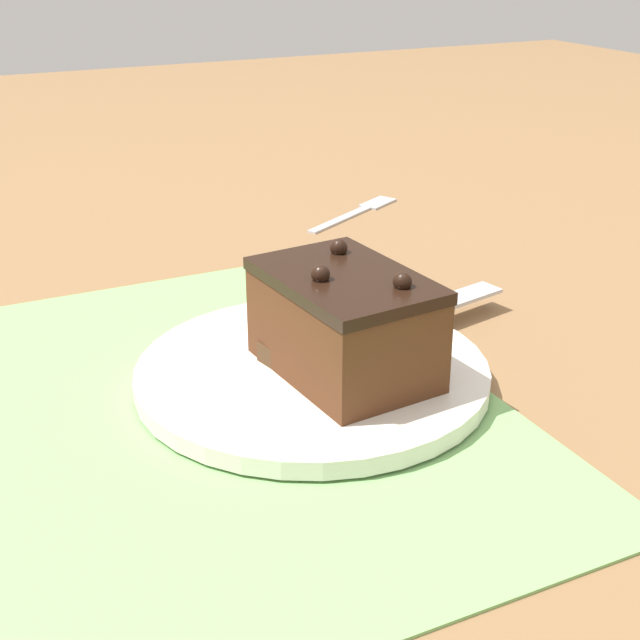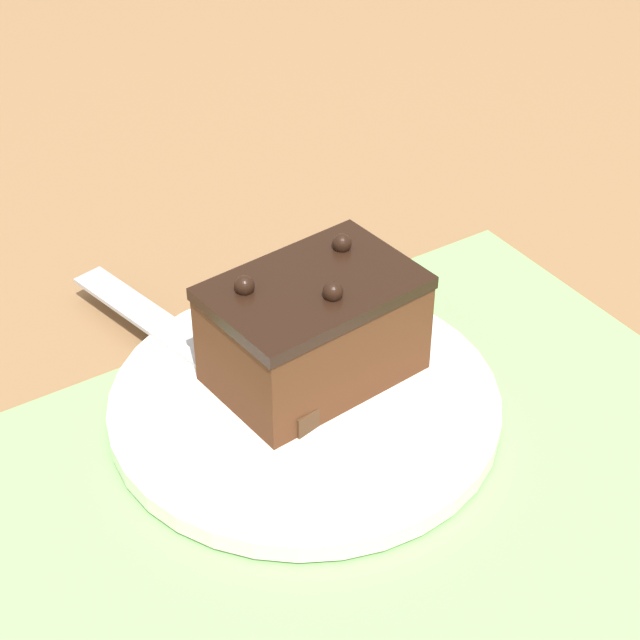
# 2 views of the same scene
# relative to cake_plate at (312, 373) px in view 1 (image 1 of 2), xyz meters

# --- Properties ---
(ground_plane) EXTENTS (3.00, 3.00, 0.00)m
(ground_plane) POSITION_rel_cake_plate_xyz_m (-0.00, -0.07, -0.01)
(ground_plane) COLOR olive
(placemat_woven) EXTENTS (0.46, 0.34, 0.00)m
(placemat_woven) POSITION_rel_cake_plate_xyz_m (-0.00, -0.07, -0.01)
(placemat_woven) COLOR #7AB266
(placemat_woven) RESTS_ON ground_plane
(cake_plate) EXTENTS (0.24, 0.24, 0.01)m
(cake_plate) POSITION_rel_cake_plate_xyz_m (0.00, 0.00, 0.00)
(cake_plate) COLOR white
(cake_plate) RESTS_ON placemat_woven
(chocolate_cake) EXTENTS (0.13, 0.09, 0.08)m
(chocolate_cake) POSITION_rel_cake_plate_xyz_m (0.02, 0.02, 0.04)
(chocolate_cake) COLOR #512D19
(chocolate_cake) RESTS_ON cake_plate
(serving_knife) EXTENTS (0.07, 0.22, 0.01)m
(serving_knife) POSITION_rel_cake_plate_xyz_m (-0.03, 0.04, 0.01)
(serving_knife) COLOR #472D19
(serving_knife) RESTS_ON cake_plate
(dessert_fork) EXTENTS (0.09, 0.14, 0.01)m
(dessert_fork) POSITION_rel_cake_plate_xyz_m (-0.34, 0.22, -0.01)
(dessert_fork) COLOR #B7BABF
(dessert_fork) RESTS_ON ground_plane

